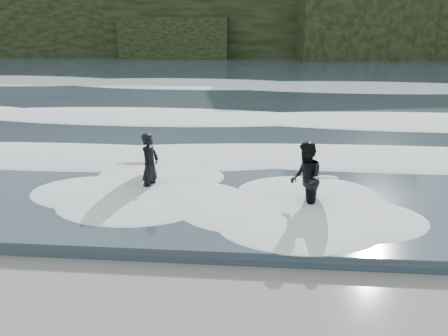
% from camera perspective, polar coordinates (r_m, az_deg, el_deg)
% --- Properties ---
extents(sea, '(90.00, 52.00, 0.30)m').
position_cam_1_polar(sea, '(34.95, 3.77, 10.16)').
color(sea, '#2F3D49').
rests_on(sea, ground).
extents(headland, '(70.00, 9.00, 10.00)m').
position_cam_1_polar(headland, '(51.64, 4.42, 18.01)').
color(headland, black).
rests_on(headland, ground).
extents(foam_near, '(60.00, 3.20, 0.20)m').
position_cam_1_polar(foam_near, '(15.30, 1.73, 1.13)').
color(foam_near, white).
rests_on(foam_near, sea).
extents(foam_mid, '(60.00, 4.00, 0.24)m').
position_cam_1_polar(foam_mid, '(22.08, 2.85, 6.39)').
color(foam_mid, white).
rests_on(foam_mid, sea).
extents(foam_far, '(60.00, 4.80, 0.30)m').
position_cam_1_polar(foam_far, '(30.95, 3.57, 9.73)').
color(foam_far, white).
rests_on(foam_far, sea).
extents(surfer_left, '(1.09, 2.24, 1.72)m').
position_cam_1_polar(surfer_left, '(13.22, -8.88, 0.35)').
color(surfer_left, black).
rests_on(surfer_left, ground).
extents(surfer_right, '(1.12, 2.02, 1.83)m').
position_cam_1_polar(surfer_right, '(11.97, 9.51, -1.30)').
color(surfer_right, black).
rests_on(surfer_right, ground).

